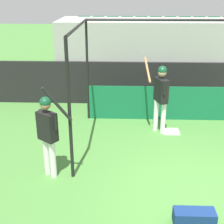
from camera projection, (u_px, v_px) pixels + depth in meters
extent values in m
plane|color=#477F38|center=(199.00, 196.00, 6.03)|extent=(60.00, 60.00, 0.00)
cube|color=black|center=(167.00, 84.00, 10.55)|extent=(24.00, 0.12, 1.46)
cube|color=#9E9E99|center=(164.00, 57.00, 11.49)|extent=(7.60, 2.40, 2.71)
cube|color=#195B33|center=(79.00, 57.00, 10.79)|extent=(0.45, 0.40, 0.10)
cube|color=#195B33|center=(80.00, 50.00, 10.87)|extent=(0.45, 0.06, 0.40)
cube|color=#195B33|center=(95.00, 57.00, 10.77)|extent=(0.45, 0.40, 0.10)
cube|color=#195B33|center=(95.00, 50.00, 10.85)|extent=(0.45, 0.06, 0.40)
cube|color=#195B33|center=(111.00, 57.00, 10.75)|extent=(0.45, 0.40, 0.10)
cube|color=#195B33|center=(111.00, 50.00, 10.83)|extent=(0.45, 0.06, 0.40)
cube|color=#195B33|center=(127.00, 58.00, 10.73)|extent=(0.45, 0.40, 0.10)
cube|color=#195B33|center=(127.00, 50.00, 10.82)|extent=(0.45, 0.06, 0.40)
cube|color=#195B33|center=(143.00, 58.00, 10.72)|extent=(0.45, 0.40, 0.10)
cube|color=#195B33|center=(143.00, 50.00, 10.80)|extent=(0.45, 0.06, 0.40)
cube|color=#195B33|center=(159.00, 58.00, 10.70)|extent=(0.45, 0.40, 0.10)
cube|color=#195B33|center=(159.00, 50.00, 10.78)|extent=(0.45, 0.06, 0.40)
cube|color=#195B33|center=(175.00, 58.00, 10.68)|extent=(0.45, 0.40, 0.10)
cube|color=#195B33|center=(175.00, 50.00, 10.76)|extent=(0.45, 0.06, 0.40)
cube|color=#195B33|center=(191.00, 58.00, 10.66)|extent=(0.45, 0.40, 0.10)
cube|color=#195B33|center=(191.00, 50.00, 10.74)|extent=(0.45, 0.06, 0.40)
cube|color=#195B33|center=(207.00, 58.00, 10.64)|extent=(0.45, 0.40, 0.10)
cube|color=#195B33|center=(207.00, 51.00, 10.72)|extent=(0.45, 0.06, 0.40)
cube|color=#195B33|center=(224.00, 58.00, 10.62)|extent=(0.45, 0.40, 0.10)
cube|color=#195B33|center=(223.00, 51.00, 10.70)|extent=(0.45, 0.06, 0.40)
cube|color=#195B33|center=(82.00, 42.00, 11.38)|extent=(0.45, 0.40, 0.10)
cube|color=#195B33|center=(82.00, 35.00, 11.46)|extent=(0.45, 0.06, 0.40)
cube|color=#195B33|center=(97.00, 42.00, 11.36)|extent=(0.45, 0.40, 0.10)
cube|color=#195B33|center=(97.00, 35.00, 11.45)|extent=(0.45, 0.06, 0.40)
cube|color=#195B33|center=(112.00, 42.00, 11.35)|extent=(0.45, 0.40, 0.10)
cube|color=#195B33|center=(112.00, 35.00, 11.43)|extent=(0.45, 0.06, 0.40)
cube|color=#195B33|center=(127.00, 42.00, 11.33)|extent=(0.45, 0.40, 0.10)
cube|color=#195B33|center=(127.00, 35.00, 11.41)|extent=(0.45, 0.06, 0.40)
cube|color=#195B33|center=(142.00, 42.00, 11.31)|extent=(0.45, 0.40, 0.10)
cube|color=#195B33|center=(142.00, 35.00, 11.39)|extent=(0.45, 0.06, 0.40)
cube|color=#195B33|center=(157.00, 42.00, 11.29)|extent=(0.45, 0.40, 0.10)
cube|color=#195B33|center=(157.00, 35.00, 11.37)|extent=(0.45, 0.06, 0.40)
cube|color=#195B33|center=(172.00, 42.00, 11.27)|extent=(0.45, 0.40, 0.10)
cube|color=#195B33|center=(172.00, 35.00, 11.35)|extent=(0.45, 0.06, 0.40)
cube|color=#195B33|center=(188.00, 42.00, 11.25)|extent=(0.45, 0.40, 0.10)
cube|color=#195B33|center=(187.00, 35.00, 11.33)|extent=(0.45, 0.06, 0.40)
cube|color=#195B33|center=(203.00, 43.00, 11.23)|extent=(0.45, 0.40, 0.10)
cube|color=#195B33|center=(203.00, 35.00, 11.31)|extent=(0.45, 0.06, 0.40)
cube|color=#195B33|center=(219.00, 43.00, 11.21)|extent=(0.45, 0.40, 0.10)
cube|color=#195B33|center=(218.00, 35.00, 11.30)|extent=(0.45, 0.06, 0.40)
cube|color=#195B33|center=(84.00, 28.00, 11.98)|extent=(0.45, 0.40, 0.10)
cube|color=#195B33|center=(84.00, 21.00, 12.06)|extent=(0.45, 0.06, 0.40)
cube|color=#195B33|center=(98.00, 28.00, 11.96)|extent=(0.45, 0.40, 0.10)
cube|color=#195B33|center=(99.00, 21.00, 12.04)|extent=(0.45, 0.06, 0.40)
cube|color=#195B33|center=(113.00, 28.00, 11.94)|extent=(0.45, 0.40, 0.10)
cube|color=#195B33|center=(113.00, 21.00, 12.02)|extent=(0.45, 0.06, 0.40)
cube|color=#195B33|center=(127.00, 28.00, 11.92)|extent=(0.45, 0.40, 0.10)
cube|color=#195B33|center=(127.00, 21.00, 12.00)|extent=(0.45, 0.06, 0.40)
cube|color=#195B33|center=(141.00, 28.00, 11.90)|extent=(0.45, 0.40, 0.10)
cube|color=#195B33|center=(141.00, 21.00, 11.98)|extent=(0.45, 0.06, 0.40)
cube|color=#195B33|center=(156.00, 28.00, 11.88)|extent=(0.45, 0.40, 0.10)
cube|color=#195B33|center=(156.00, 22.00, 11.96)|extent=(0.45, 0.06, 0.40)
cube|color=#195B33|center=(170.00, 28.00, 11.86)|extent=(0.45, 0.40, 0.10)
cube|color=#195B33|center=(170.00, 22.00, 11.94)|extent=(0.45, 0.06, 0.40)
cube|color=#195B33|center=(185.00, 28.00, 11.84)|extent=(0.45, 0.40, 0.10)
cube|color=#195B33|center=(184.00, 22.00, 11.93)|extent=(0.45, 0.06, 0.40)
cube|color=#195B33|center=(199.00, 28.00, 11.83)|extent=(0.45, 0.40, 0.10)
cube|color=#195B33|center=(199.00, 22.00, 11.91)|extent=(0.45, 0.06, 0.40)
cube|color=#195B33|center=(214.00, 28.00, 11.81)|extent=(0.45, 0.40, 0.10)
cube|color=#195B33|center=(213.00, 22.00, 11.89)|extent=(0.45, 0.06, 0.40)
cylinder|color=black|center=(70.00, 113.00, 6.13)|extent=(0.07, 0.07, 2.93)
cylinder|color=black|center=(87.00, 72.00, 9.10)|extent=(0.07, 0.07, 2.93)
cylinder|color=black|center=(78.00, 27.00, 7.07)|extent=(0.06, 3.20, 0.06)
cylinder|color=black|center=(162.00, 20.00, 8.48)|extent=(4.18, 0.06, 0.06)
cube|color=#14663D|center=(157.00, 103.00, 9.36)|extent=(4.11, 0.03, 1.05)
cube|color=white|center=(171.00, 131.00, 8.73)|extent=(0.44, 0.44, 0.02)
cylinder|color=white|center=(163.00, 118.00, 8.49)|extent=(0.16, 0.16, 0.90)
cylinder|color=white|center=(156.00, 116.00, 8.65)|extent=(0.16, 0.16, 0.90)
cube|color=black|center=(161.00, 90.00, 8.29)|extent=(0.36, 0.53, 0.64)
sphere|color=tan|center=(162.00, 72.00, 8.10)|extent=(0.22, 0.22, 0.22)
sphere|color=#144C2D|center=(162.00, 70.00, 8.09)|extent=(0.24, 0.24, 0.24)
cylinder|color=black|center=(164.00, 88.00, 8.00)|extent=(0.09, 0.09, 0.35)
cylinder|color=black|center=(156.00, 83.00, 8.45)|extent=(0.09, 0.09, 0.35)
cylinder|color=#AD7F4C|center=(148.00, 70.00, 8.26)|extent=(0.17, 0.75, 0.55)
sphere|color=#AD7F4C|center=(160.00, 78.00, 8.39)|extent=(0.08, 0.08, 0.08)
cylinder|color=white|center=(47.00, 156.00, 6.61)|extent=(0.18, 0.18, 0.85)
cylinder|color=white|center=(53.00, 159.00, 6.51)|extent=(0.18, 0.18, 0.85)
cube|color=black|center=(47.00, 126.00, 6.29)|extent=(0.47, 0.42, 0.60)
sphere|color=#A37556|center=(45.00, 105.00, 6.11)|extent=(0.21, 0.21, 0.21)
sphere|color=#144C2D|center=(45.00, 102.00, 6.10)|extent=(0.22, 0.22, 0.22)
cylinder|color=black|center=(41.00, 117.00, 6.39)|extent=(0.10, 0.10, 0.33)
cylinder|color=black|center=(56.00, 122.00, 6.14)|extent=(0.10, 0.10, 0.33)
cylinder|color=black|center=(57.00, 105.00, 5.87)|extent=(0.53, 0.33, 0.78)
sphere|color=black|center=(54.00, 118.00, 6.22)|extent=(0.08, 0.08, 0.08)
cube|color=navy|center=(194.00, 218.00, 5.27)|extent=(0.70, 0.28, 0.28)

